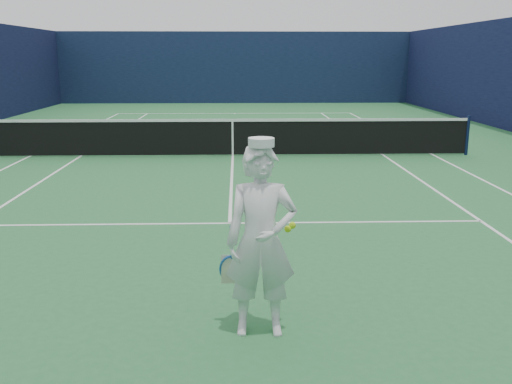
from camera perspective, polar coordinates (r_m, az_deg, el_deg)
ground at (r=15.48m, az=-2.34°, el=3.61°), size 80.00×80.00×0.00m
court_markings at (r=15.48m, az=-2.34°, el=3.62°), size 11.03×23.83×0.01m
windscreen_fence at (r=15.26m, az=-2.41°, el=11.03°), size 20.12×36.12×4.00m
tennis_net at (r=15.39m, az=-2.36°, el=5.64°), size 12.88×0.09×1.07m
tennis_player at (r=5.40m, az=0.50°, el=-4.92°), size 0.77×0.48×1.92m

